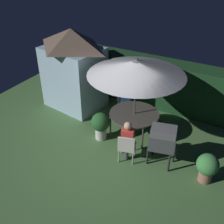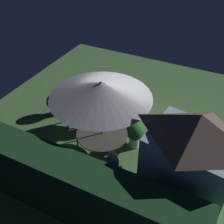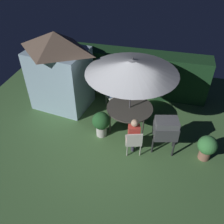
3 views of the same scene
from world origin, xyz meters
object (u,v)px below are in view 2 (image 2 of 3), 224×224
Objects in this scene: bbq_grill at (82,105)px; person_in_red at (109,109)px; chair_far_side at (112,174)px; patio_table at (102,134)px; person_in_blue at (112,165)px; patio_umbrella at (101,90)px; potted_plant_by_grill at (135,133)px; chair_near_shed at (110,114)px; garden_shed at (190,162)px; potted_plant_by_shed at (54,103)px.

person_in_red is (-0.90, -0.30, -0.06)m from bbq_grill.
person_in_red reaches higher than chair_far_side.
patio_table is 1.29m from person_in_blue.
potted_plant_by_grill is (-0.80, -0.71, -1.78)m from patio_umbrella.
person_in_blue is (-0.82, 0.99, -1.54)m from patio_umbrella.
person_in_blue is at bearing 129.75° from patio_umbrella.
patio_umbrella is 2.12m from bbq_grill.
patio_umbrella is at bearing 145.13° from bbq_grill.
person_in_red reaches higher than chair_near_shed.
potted_plant_by_grill is 0.72× the size of person_in_red.
chair_far_side is at bearing 137.84° from bbq_grill.
garden_shed is at bearing 159.10° from bbq_grill.
patio_table is 1.73× the size of chair_near_shed.
bbq_grill is 1.33× the size of chair_far_side.
chair_far_side reaches higher than potted_plant_by_shed.
potted_plant_by_grill is 1.71m from person_in_blue.
patio_umbrella is 3.12× the size of potted_plant_by_grill.
patio_umbrella is at bearing 106.44° from chair_near_shed.
person_in_blue is at bearing 118.41° from person_in_red.
chair_near_shed is at bearing -73.56° from person_in_red.
patio_table is at bearing -13.34° from garden_shed.
person_in_red is (-0.02, 0.08, 0.26)m from chair_near_shed.
garden_shed is at bearing 163.15° from potted_plant_by_shed.
patio_table is 1.59m from patio_umbrella.
person_in_blue is at bearing 10.31° from garden_shed.
chair_far_side is at bearing 118.39° from chair_near_shed.
chair_near_shed is 2.55m from person_in_blue.
person_in_red is (1.22, -2.22, 0.26)m from chair_far_side.
chair_far_side is (-0.88, 1.05, -1.80)m from patio_umbrella.
chair_near_shed and chair_far_side have the same top height.
person_in_blue is at bearing 138.09° from bbq_grill.
patio_umbrella reaches higher than patio_table.
garden_shed reaches higher than patio_umbrella.
person_in_blue is (-3.32, 1.92, 0.30)m from potted_plant_by_shed.
potted_plant_by_grill reaches higher than potted_plant_by_shed.
garden_shed is 1.02× the size of patio_umbrella.
potted_plant_by_grill is (-3.30, 0.23, 0.05)m from potted_plant_by_shed.
chair_far_side is (-1.24, 2.30, 0.00)m from chair_near_shed.
patio_umbrella is 1.96m from person_in_red.
patio_umbrella reaches higher than potted_plant_by_grill.
bbq_grill is 2.08m from potted_plant_by_grill.
chair_near_shed is at bearing -73.56° from patio_umbrella.
garden_shed reaches higher than person_in_red.
patio_table is 1.52m from bbq_grill.
patio_table is at bearing 106.44° from person_in_red.
garden_shed is 3.22× the size of chair_near_shed.
potted_plant_by_shed is at bearing -30.08° from person_in_blue.
potted_plant_by_shed is (2.13, 0.32, -0.03)m from chair_near_shed.
person_in_red is at bearing 106.44° from chair_near_shed.
patio_table is at bearing 159.48° from potted_plant_by_shed.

